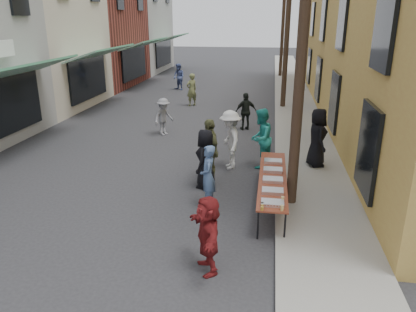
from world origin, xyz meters
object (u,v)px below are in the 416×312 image
(catering_tray_sausage, at_px, (272,203))
(serving_table, at_px, (273,178))
(guest_front_a, at_px, (206,159))
(utility_pole_near, at_px, (304,25))
(server, at_px, (317,138))
(guest_front_c, at_px, (261,138))
(utility_pole_mid, at_px, (288,20))
(utility_pole_far, at_px, (283,19))

(catering_tray_sausage, bearing_deg, serving_table, 90.00)
(serving_table, bearing_deg, guest_front_a, 156.69)
(utility_pole_near, relative_size, guest_front_a, 5.24)
(serving_table, relative_size, server, 2.14)
(guest_front_c, bearing_deg, guest_front_a, -18.90)
(utility_pole_near, bearing_deg, server, 73.25)
(guest_front_c, xyz_separation_m, server, (1.78, 0.13, 0.07))
(utility_pole_mid, distance_m, catering_tray_sausage, 14.14)
(guest_front_c, bearing_deg, catering_tray_sausage, 24.04)
(utility_pole_far, xyz_separation_m, serving_table, (-0.50, -23.99, -3.79))
(guest_front_c, bearing_deg, utility_pole_near, 37.04)
(catering_tray_sausage, relative_size, guest_front_c, 0.26)
(utility_pole_mid, xyz_separation_m, utility_pole_far, (0.00, 12.00, 0.00))
(utility_pole_mid, distance_m, server, 9.79)
(guest_front_a, bearing_deg, serving_table, 77.98)
(catering_tray_sausage, distance_m, guest_front_a, 3.11)
(utility_pole_far, bearing_deg, server, -87.65)
(guest_front_a, distance_m, server, 3.85)
(utility_pole_far, bearing_deg, serving_table, -91.19)
(server, bearing_deg, utility_pole_far, -9.37)
(utility_pole_mid, distance_m, guest_front_a, 11.99)
(serving_table, bearing_deg, catering_tray_sausage, -90.00)
(utility_pole_near, distance_m, server, 4.59)
(utility_pole_mid, height_order, serving_table, utility_pole_mid)
(guest_front_a, xyz_separation_m, guest_front_c, (1.48, 1.92, 0.11))
(guest_front_c, height_order, server, server)
(utility_pole_mid, bearing_deg, catering_tray_sausage, -92.10)
(utility_pole_near, xyz_separation_m, catering_tray_sausage, (-0.50, -1.64, -3.71))
(utility_pole_far, relative_size, guest_front_c, 4.65)
(guest_front_c, bearing_deg, serving_table, 27.25)
(utility_pole_near, relative_size, utility_pole_mid, 1.00)
(catering_tray_sausage, height_order, server, server)
(serving_table, bearing_deg, utility_pole_near, -1.55)
(catering_tray_sausage, distance_m, guest_front_c, 4.41)
(utility_pole_far, xyz_separation_m, guest_front_c, (-0.91, -21.25, -3.53))
(server, bearing_deg, catering_tray_sausage, 151.44)
(utility_pole_mid, bearing_deg, guest_front_c, -95.63)
(utility_pole_mid, relative_size, utility_pole_far, 1.00)
(utility_pole_near, height_order, guest_front_c, utility_pole_near)
(serving_table, bearing_deg, guest_front_c, 98.59)
(utility_pole_mid, xyz_separation_m, catering_tray_sausage, (-0.50, -13.64, -3.71))
(utility_pole_far, xyz_separation_m, guest_front_a, (-2.39, -23.17, -3.64))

